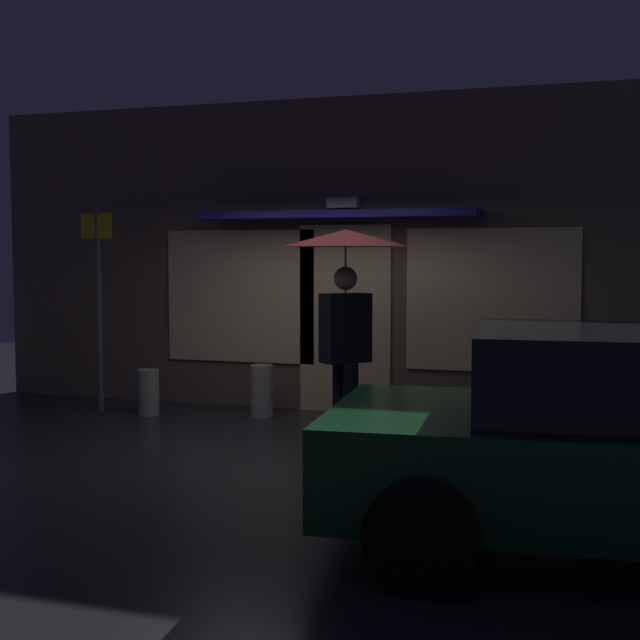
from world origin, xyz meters
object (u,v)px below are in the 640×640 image
at_px(sidewalk_bollard, 261,391).
at_px(sidewalk_bollard_2, 148,392).
at_px(person_with_umbrella, 345,275).
at_px(street_sign_post, 98,295).

xyz_separation_m(sidewalk_bollard, sidewalk_bollard_2, (-1.28, -0.31, -0.03)).
bearing_deg(person_with_umbrella, sidewalk_bollard, 91.56).
distance_m(street_sign_post, sidewalk_bollard_2, 1.31).
height_order(street_sign_post, sidewalk_bollard_2, street_sign_post).
bearing_deg(sidewalk_bollard, person_with_umbrella, -41.76).
distance_m(person_with_umbrella, sidewalk_bollard_2, 3.11).
height_order(person_with_umbrella, sidewalk_bollard_2, person_with_umbrella).
height_order(street_sign_post, sidewalk_bollard, street_sign_post).
distance_m(sidewalk_bollard, sidewalk_bollard_2, 1.32).
relative_size(street_sign_post, sidewalk_bollard_2, 4.61).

